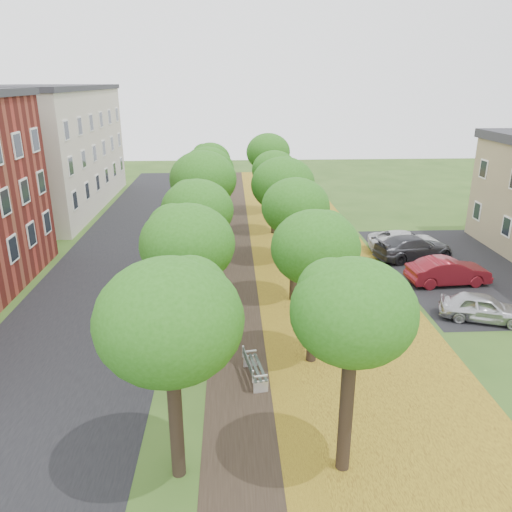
{
  "coord_description": "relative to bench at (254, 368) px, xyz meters",
  "views": [
    {
      "loc": [
        -0.56,
        -11.69,
        10.83
      ],
      "look_at": [
        0.65,
        11.8,
        2.5
      ],
      "focal_mm": 35.0,
      "sensor_mm": 36.0,
      "label": 1
    }
  ],
  "objects": [
    {
      "name": "car_red",
      "position": [
        11.28,
        8.88,
        0.26
      ],
      "size": [
        4.66,
        1.95,
        1.5
      ],
      "primitive_type": "imported",
      "rotation": [
        0.0,
        0.0,
        1.65
      ],
      "color": "maroon",
      "rests_on": "ground"
    },
    {
      "name": "ground",
      "position": [
        -0.2,
        -4.73,
        -0.49
      ],
      "size": [
        120.0,
        120.0,
        0.0
      ],
      "primitive_type": "plane",
      "color": "#2D4C19",
      "rests_on": "ground"
    },
    {
      "name": "building_cream",
      "position": [
        -17.2,
        28.27,
        4.72
      ],
      "size": [
        10.3,
        20.3,
        10.4
      ],
      "color": "beige",
      "rests_on": "ground"
    },
    {
      "name": "car_white",
      "position": [
        10.8,
        14.49,
        0.2
      ],
      "size": [
        5.17,
        2.88,
        1.37
      ],
      "primitive_type": "imported",
      "rotation": [
        0.0,
        0.0,
        1.44
      ],
      "color": "silver",
      "rests_on": "ground"
    },
    {
      "name": "tree_row_east",
      "position": [
        2.4,
        10.27,
        4.32
      ],
      "size": [
        3.63,
        33.63,
        6.39
      ],
      "color": "black",
      "rests_on": "ground"
    },
    {
      "name": "car_grey",
      "position": [
        10.8,
        13.08,
        0.26
      ],
      "size": [
        5.52,
        3.25,
        1.5
      ],
      "primitive_type": "imported",
      "rotation": [
        0.0,
        0.0,
        1.8
      ],
      "color": "#303035",
      "rests_on": "ground"
    },
    {
      "name": "leaf_verge",
      "position": [
        4.8,
        10.27,
        -0.48
      ],
      "size": [
        7.5,
        70.0,
        0.01
      ],
      "primitive_type": "cube",
      "color": "#AD9220",
      "rests_on": "ground"
    },
    {
      "name": "tree_row_west",
      "position": [
        -2.4,
        10.27,
        4.32
      ],
      "size": [
        3.63,
        33.63,
        6.39
      ],
      "color": "black",
      "rests_on": "ground"
    },
    {
      "name": "parking_lot",
      "position": [
        13.3,
        11.27,
        -0.48
      ],
      "size": [
        9.0,
        16.0,
        0.01
      ],
      "primitive_type": "cube",
      "color": "black",
      "rests_on": "ground"
    },
    {
      "name": "street_asphalt",
      "position": [
        -7.7,
        10.27,
        -0.48
      ],
      "size": [
        8.0,
        70.0,
        0.01
      ],
      "primitive_type": "cube",
      "color": "black",
      "rests_on": "ground"
    },
    {
      "name": "car_silver",
      "position": [
        11.08,
        4.43,
        0.17
      ],
      "size": [
        4.18,
        2.75,
        1.32
      ],
      "primitive_type": "imported",
      "rotation": [
        0.0,
        0.0,
        1.24
      ],
      "color": "#B4B4B9",
      "rests_on": "ground"
    },
    {
      "name": "bench",
      "position": [
        0.0,
        0.0,
        0.0
      ],
      "size": [
        0.91,
        2.05,
        0.94
      ],
      "rotation": [
        0.0,
        0.0,
        1.74
      ],
      "color": "#29332C",
      "rests_on": "ground"
    },
    {
      "name": "footpath",
      "position": [
        -0.2,
        10.27,
        -0.48
      ],
      "size": [
        3.2,
        70.0,
        0.01
      ],
      "primitive_type": "cube",
      "color": "black",
      "rests_on": "ground"
    }
  ]
}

